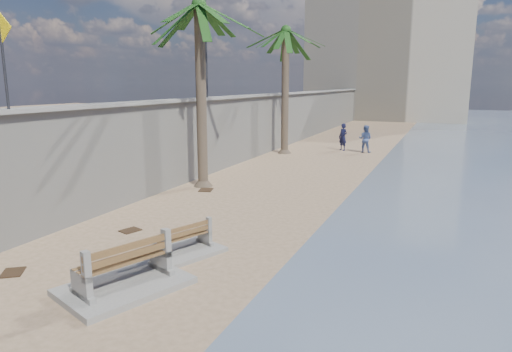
% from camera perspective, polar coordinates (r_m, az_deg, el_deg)
% --- Properties ---
extents(ground_plane, '(140.00, 140.00, 0.00)m').
position_cam_1_polar(ground_plane, '(9.66, -14.16, -15.04)').
color(ground_plane, tan).
extents(seawall, '(0.45, 70.00, 3.50)m').
position_cam_1_polar(seawall, '(28.92, 1.53, 6.56)').
color(seawall, gray).
rests_on(seawall, ground_plane).
extents(wall_cap, '(0.80, 70.00, 0.12)m').
position_cam_1_polar(wall_cap, '(28.81, 1.55, 10.13)').
color(wall_cap, gray).
rests_on(wall_cap, seawall).
extents(end_building, '(18.00, 12.00, 14.00)m').
position_cam_1_polar(end_building, '(59.32, 16.37, 13.74)').
color(end_building, '#B7AA93').
rests_on(end_building, ground_plane).
extents(bench_near, '(2.50, 2.97, 1.06)m').
position_cam_1_polar(bench_near, '(10.10, -16.20, -11.06)').
color(bench_near, gray).
rests_on(bench_near, ground_plane).
extents(bench_far, '(1.90, 2.24, 0.79)m').
position_cam_1_polar(bench_far, '(11.77, -9.08, -8.05)').
color(bench_far, gray).
rests_on(bench_far, ground_plane).
extents(palm_mid, '(5.00, 5.00, 8.16)m').
position_cam_1_polar(palm_mid, '(19.11, -7.13, 20.18)').
color(palm_mid, brown).
rests_on(palm_mid, ground_plane).
extents(palm_back, '(5.00, 5.00, 8.20)m').
position_cam_1_polar(palm_back, '(28.17, 3.76, 17.49)').
color(palm_back, brown).
rests_on(palm_back, ground_plane).
extents(pedestrian_sign, '(0.78, 0.07, 2.40)m').
position_cam_1_polar(pedestrian_sign, '(13.31, -29.16, 13.97)').
color(pedestrian_sign, '#2D2D33').
rests_on(pedestrian_sign, wall_cap).
extents(streetlight, '(0.28, 0.28, 5.12)m').
position_cam_1_polar(streetlight, '(21.65, -6.34, 17.80)').
color(streetlight, '#2D2D33').
rests_on(streetlight, wall_cap).
extents(person_a, '(0.87, 0.79, 1.99)m').
position_cam_1_polar(person_a, '(29.82, 10.82, 5.05)').
color(person_a, '#141637').
rests_on(person_a, ground_plane).
extents(person_b, '(0.95, 0.76, 1.89)m').
position_cam_1_polar(person_b, '(29.24, 13.50, 4.71)').
color(person_b, '#45598F').
rests_on(person_b, ground_plane).
extents(debris_b, '(0.69, 0.72, 0.03)m').
position_cam_1_polar(debris_b, '(12.02, -28.12, -10.58)').
color(debris_b, '#382616').
rests_on(debris_b, ground_plane).
extents(debris_c, '(0.69, 0.77, 0.03)m').
position_cam_1_polar(debris_c, '(18.59, -6.28, -1.73)').
color(debris_c, '#382616').
rests_on(debris_c, ground_plane).
extents(debris_d, '(0.59, 0.66, 0.03)m').
position_cam_1_polar(debris_d, '(13.99, -15.45, -6.57)').
color(debris_d, '#382616').
rests_on(debris_d, ground_plane).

